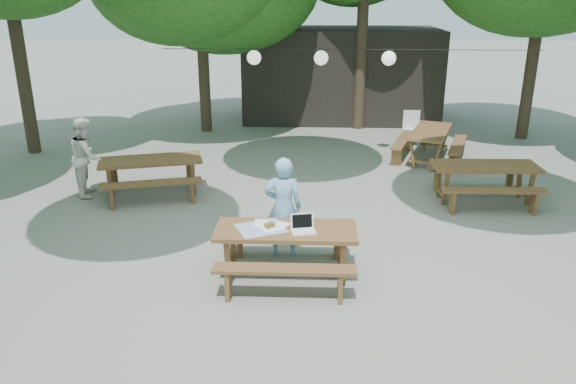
# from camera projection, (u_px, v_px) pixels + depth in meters

# --- Properties ---
(ground) EXTENTS (80.00, 80.00, 0.00)m
(ground) POSITION_uv_depth(u_px,v_px,m) (337.00, 266.00, 8.48)
(ground) COLOR slate
(ground) RESTS_ON ground
(pavilion) EXTENTS (6.00, 3.00, 2.80)m
(pavilion) POSITION_uv_depth(u_px,v_px,m) (340.00, 74.00, 17.85)
(pavilion) COLOR black
(pavilion) RESTS_ON ground
(main_picnic_table) EXTENTS (2.00, 1.58, 0.75)m
(main_picnic_table) POSITION_uv_depth(u_px,v_px,m) (286.00, 252.00, 8.04)
(main_picnic_table) COLOR #4F311C
(main_picnic_table) RESTS_ON ground
(picnic_table_nw) EXTENTS (2.25, 2.03, 0.75)m
(picnic_table_nw) POSITION_uv_depth(u_px,v_px,m) (152.00, 176.00, 11.30)
(picnic_table_nw) COLOR #4F311C
(picnic_table_nw) RESTS_ON ground
(picnic_table_ne) EXTENTS (2.01, 1.61, 0.75)m
(picnic_table_ne) POSITION_uv_depth(u_px,v_px,m) (484.00, 182.00, 10.94)
(picnic_table_ne) COLOR #4F311C
(picnic_table_ne) RESTS_ON ground
(picnic_table_far_e) EXTENTS (2.11, 2.31, 0.75)m
(picnic_table_far_e) POSITION_uv_depth(u_px,v_px,m) (430.00, 145.00, 13.59)
(picnic_table_far_e) COLOR #4F311C
(picnic_table_far_e) RESTS_ON ground
(woman) EXTENTS (0.58, 0.39, 1.59)m
(woman) POSITION_uv_depth(u_px,v_px,m) (283.00, 207.00, 8.59)
(woman) COLOR #7BAEE0
(woman) RESTS_ON ground
(second_person) EXTENTS (0.77, 0.89, 1.58)m
(second_person) POSITION_uv_depth(u_px,v_px,m) (87.00, 157.00, 11.18)
(second_person) COLOR white
(second_person) RESTS_ON ground
(plastic_chair) EXTENTS (0.45, 0.45, 0.90)m
(plastic_chair) POSITION_uv_depth(u_px,v_px,m) (411.00, 135.00, 14.98)
(plastic_chair) COLOR silver
(plastic_chair) RESTS_ON ground
(laptop) EXTENTS (0.38, 0.32, 0.24)m
(laptop) POSITION_uv_depth(u_px,v_px,m) (303.00, 227.00, 7.83)
(laptop) COLOR white
(laptop) RESTS_ON main_picnic_table
(tabletop_clutter) EXTENTS (0.83, 0.77, 0.08)m
(tabletop_clutter) POSITION_uv_depth(u_px,v_px,m) (263.00, 227.00, 7.94)
(tabletop_clutter) COLOR #3453B1
(tabletop_clutter) RESTS_ON main_picnic_table
(paper_lanterns) EXTENTS (9.00, 0.34, 0.38)m
(paper_lanterns) POSITION_uv_depth(u_px,v_px,m) (322.00, 58.00, 13.30)
(paper_lanterns) COLOR black
(paper_lanterns) RESTS_ON ground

